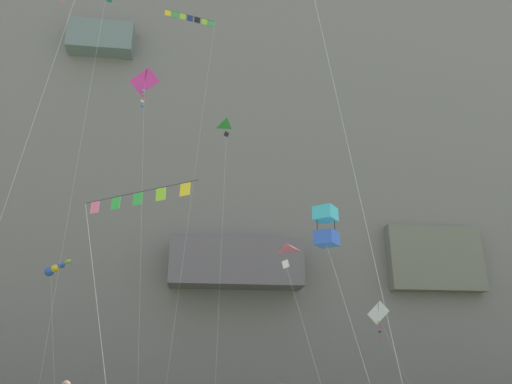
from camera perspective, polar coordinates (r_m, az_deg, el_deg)
The scene contains 9 objects.
cliff_face at distance 77.65m, azimuth -2.87°, elevation 4.55°, with size 180.00×27.29×68.67m.
kite_diamond_low_left at distance 50.61m, azimuth 13.80°, elevation -13.35°, with size 2.27×5.59×8.61m.
kite_windsock_near_cliff at distance 43.70m, azimuth -21.93°, elevation -8.11°, with size 3.23×4.49×10.19m.
kite_diamond_mid_right at distance 43.80m, azimuth -12.57°, elevation 11.71°, with size 2.99×3.35×26.26m.
kite_delta_upper_right at distance 39.56m, azimuth -2.88°, elevation 5.90°, with size 1.65×3.31×19.86m.
kite_box_front_field at distance 25.37m, azimuth 7.97°, elevation -3.88°, with size 2.05×2.85×9.78m.
kite_banner_low_center at distance 20.41m, azimuth -13.50°, elevation -1.44°, with size 4.75×3.30×8.65m.
kite_banner_far_left at distance 47.72m, azimuth -7.52°, elevation 18.02°, with size 4.59×2.71×32.60m.
kite_delta_mid_left at distance 32.02m, azimuth 2.56°, elevation -8.22°, with size 3.27×3.57×8.65m.
Camera 1 is at (-4.56, -7.80, 1.69)m, focal length 35.15 mm.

